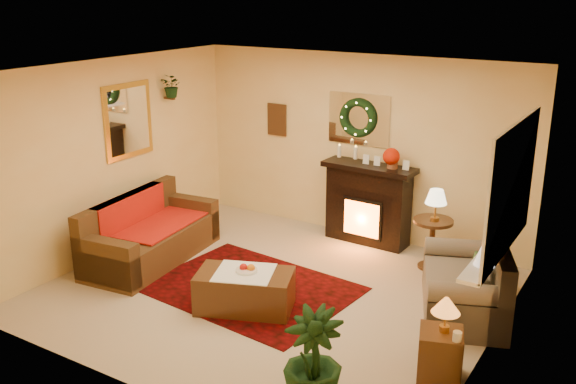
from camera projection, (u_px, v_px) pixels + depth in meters
The scene contains 31 objects.
floor at pixel (273, 292), 7.62m from camera, with size 5.00×5.00×0.00m, color beige.
ceiling at pixel (271, 71), 6.82m from camera, with size 5.00×5.00×0.00m, color white.
wall_back at pixel (358, 147), 9.04m from camera, with size 5.00×5.00×0.00m, color #EFD88C.
wall_front at pixel (127, 256), 5.39m from camera, with size 5.00×5.00×0.00m, color #EFD88C.
wall_left at pixel (113, 158), 8.46m from camera, with size 4.50×4.50×0.00m, color #EFD88C.
wall_right at pixel (497, 229), 5.97m from camera, with size 4.50×4.50×0.00m, color #EFD88C.
area_rug at pixel (251, 288), 7.69m from camera, with size 2.33×1.75×0.01m, color #3E0B04.
sofa at pixel (151, 229), 8.39m from camera, with size 0.87×1.98×0.85m, color brown.
red_throw at pixel (157, 223), 8.52m from camera, with size 0.81×1.32×0.02m, color red.
fireplace at pixel (368, 204), 8.96m from camera, with size 1.16×0.37×1.06m, color black.
poinsettia at pixel (391, 156), 8.53m from camera, with size 0.23×0.23×0.23m, color red.
mantel_candle_a at pixel (339, 151), 8.96m from camera, with size 0.06×0.06×0.17m, color white.
mantel_candle_b at pixel (356, 153), 8.88m from camera, with size 0.06×0.06×0.17m, color white.
mantel_mirror at pixel (359, 119), 8.91m from camera, with size 0.92×0.02×0.72m, color white.
wreath at pixel (358, 118), 8.87m from camera, with size 0.55×0.55×0.11m, color #194719.
wall_art at pixel (277, 120), 9.62m from camera, with size 0.32×0.03×0.48m, color #381E11.
gold_mirror at pixel (128, 121), 8.56m from camera, with size 0.03×0.84×1.00m, color gold.
hanging_plant at pixel (173, 97), 9.03m from camera, with size 0.33×0.28×0.36m, color #194719.
loveseat at pixel (465, 277), 7.03m from camera, with size 0.84×1.45×0.84m, color tan.
window_frame at pixel (512, 189), 6.35m from camera, with size 0.03×1.86×1.36m, color white.
window_glass at pixel (510, 188), 6.36m from camera, with size 0.02×1.70×1.22m, color black.
window_sill at pixel (494, 250), 6.61m from camera, with size 0.22×1.86×0.04m, color white.
mini_tree at pixel (485, 251), 6.16m from camera, with size 0.21×0.21×0.31m, color white.
sill_plant at pixel (513, 210), 7.13m from camera, with size 0.28×0.22×0.50m, color #16401A.
side_table_round at pixel (432, 244), 8.18m from camera, with size 0.51×0.51×0.66m, color black.
lamp_cream at pixel (436, 204), 7.96m from camera, with size 0.27×0.27×0.41m, color #FFF3C3.
end_table_square at pixel (440, 352), 5.87m from camera, with size 0.39×0.39×0.48m, color #4C1F0F.
lamp_tiffany at pixel (446, 305), 5.73m from camera, with size 0.26×0.26×0.38m, color #FFAF1F.
coffee_table at pixel (245, 292), 7.15m from camera, with size 1.05×0.58×0.44m, color #371912.
fruit_bowl at pixel (247, 272), 7.09m from camera, with size 0.24×0.24×0.06m, color white.
floor_palm at pixel (313, 360), 5.42m from camera, with size 1.52×1.52×2.71m, color #214D1F.
Camera 1 is at (3.76, -5.77, 3.46)m, focal length 40.00 mm.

